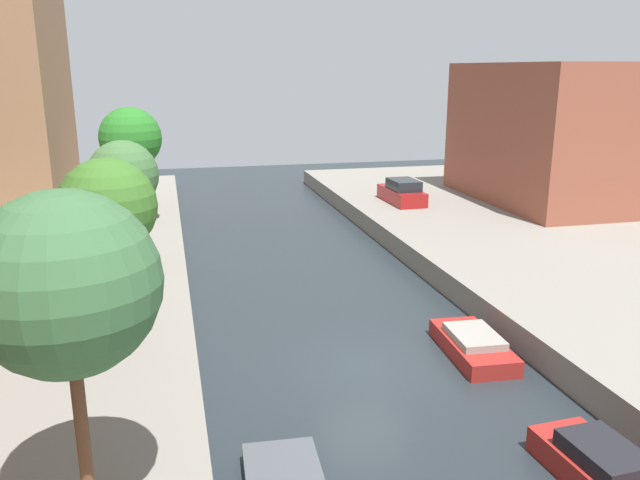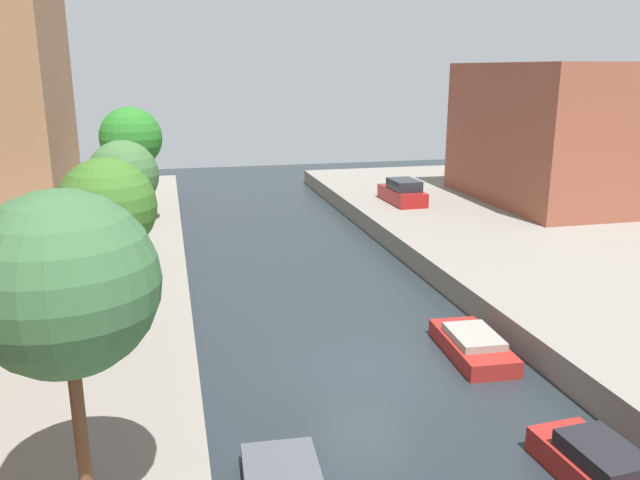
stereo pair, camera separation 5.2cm
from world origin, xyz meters
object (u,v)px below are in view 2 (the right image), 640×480
street_tree_1 (64,285)px  street_tree_4 (131,138)px  parked_car (403,193)px  low_block_right (568,133)px  street_tree_3 (123,176)px  moored_boat_right_2 (601,469)px  moored_boat_right_3 (473,345)px  street_tree_2 (107,207)px

street_tree_1 → street_tree_4: street_tree_4 is taller
parked_car → low_block_right: bearing=-7.7°
street_tree_3 → moored_boat_right_2: 19.31m
street_tree_3 → street_tree_4: (-0.00, 7.28, 0.72)m
low_block_right → moored_boat_right_3: low_block_right is taller
low_block_right → street_tree_1: low_block_right is taller
street_tree_3 → street_tree_4: street_tree_4 is taller
street_tree_3 → moored_boat_right_3: bearing=-39.7°
moored_boat_right_2 → moored_boat_right_3: 6.69m
low_block_right → street_tree_2: bearing=-148.4°
street_tree_3 → parked_car: bearing=31.6°
street_tree_2 → moored_boat_right_2: street_tree_2 is taller
low_block_right → street_tree_3: (-25.20, -8.09, -0.34)m
low_block_right → moored_boat_right_3: 22.81m
street_tree_2 → parked_car: street_tree_2 is taller
low_block_right → parked_car: 10.57m
street_tree_4 → moored_boat_right_3: 20.15m
street_tree_2 → moored_boat_right_2: 14.09m
low_block_right → moored_boat_right_3: (-14.41, -17.04, -4.74)m
moored_boat_right_2 → moored_boat_right_3: bearing=87.3°
street_tree_4 → parked_car: street_tree_4 is taller
moored_boat_right_2 → street_tree_1: bearing=179.1°
street_tree_1 → parked_car: 29.49m
moored_boat_right_2 → moored_boat_right_3: (0.31, 6.69, -0.08)m
low_block_right → street_tree_4: 25.22m
street_tree_1 → street_tree_3: street_tree_1 is taller
street_tree_1 → parked_car: bearing=58.4°
street_tree_1 → street_tree_2: bearing=90.0°
street_tree_3 → moored_boat_right_3: street_tree_3 is taller
parked_car → moored_boat_right_3: bearing=-103.8°
street_tree_3 → moored_boat_right_3: 14.70m
street_tree_4 → street_tree_1: bearing=-90.0°
street_tree_2 → moored_boat_right_2: bearing=-38.1°
street_tree_3 → street_tree_4: bearing=90.0°
street_tree_2 → parked_car: size_ratio=1.34×
low_block_right → parked_car: bearing=172.3°
street_tree_4 → low_block_right: bearing=1.8°
low_block_right → moored_boat_right_2: low_block_right is taller
street_tree_4 → moored_boat_right_2: street_tree_4 is taller
low_block_right → parked_car: size_ratio=3.08×
street_tree_3 → parked_car: (15.31, 9.44, -3.13)m
street_tree_1 → moored_boat_right_3: 13.61m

